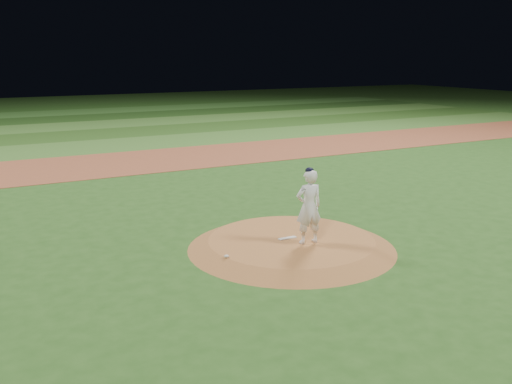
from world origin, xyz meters
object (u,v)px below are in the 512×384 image
pitching_rubber (287,238)px  rosin_bag (226,256)px  pitchers_mound (291,243)px  pitcher_on_mound (309,206)px

pitching_rubber → rosin_bag: bearing=-164.9°
pitchers_mound → rosin_bag: (-2.12, -0.47, 0.16)m
rosin_bag → pitcher_on_mound: 2.51m
pitching_rubber → pitchers_mound: bearing=-46.3°
pitching_rubber → pitcher_on_mound: pitcher_on_mound is taller
pitching_rubber → rosin_bag: size_ratio=4.18×
pitching_rubber → rosin_bag: 2.11m
pitchers_mound → pitcher_on_mound: pitcher_on_mound is taller
rosin_bag → pitcher_on_mound: size_ratio=0.06×
rosin_bag → pitchers_mound: bearing=12.5°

